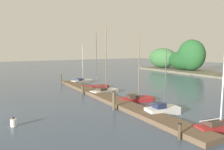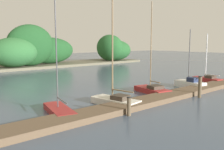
# 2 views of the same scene
# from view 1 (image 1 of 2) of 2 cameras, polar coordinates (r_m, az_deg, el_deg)

# --- Properties ---
(dock_pier) EXTENTS (24.69, 1.80, 0.35)m
(dock_pier) POSITION_cam_1_polar(r_m,az_deg,el_deg) (21.85, -1.70, -6.18)
(dock_pier) COLOR brown
(dock_pier) RESTS_ON ground
(sailboat_0) EXTENTS (1.93, 3.57, 6.07)m
(sailboat_0) POSITION_cam_1_polar(r_m,az_deg,el_deg) (32.66, -8.24, -1.59)
(sailboat_0) COLOR silver
(sailboat_0) RESTS_ON ground
(sailboat_1) EXTENTS (1.82, 3.63, 7.41)m
(sailboat_1) POSITION_cam_1_polar(r_m,az_deg,el_deg) (28.13, -4.44, -2.99)
(sailboat_1) COLOR maroon
(sailboat_1) RESTS_ON ground
(sailboat_2) EXTENTS (1.81, 3.70, 7.80)m
(sailboat_2) POSITION_cam_1_polar(r_m,az_deg,el_deg) (24.50, -1.92, -4.23)
(sailboat_2) COLOR silver
(sailboat_2) RESTS_ON ground
(sailboat_3) EXTENTS (2.00, 3.66, 7.33)m
(sailboat_3) POSITION_cam_1_polar(r_m,az_deg,el_deg) (20.98, 6.94, -6.40)
(sailboat_3) COLOR maroon
(sailboat_3) RESTS_ON ground
(sailboat_4) EXTENTS (1.54, 3.04, 5.28)m
(sailboat_4) POSITION_cam_1_polar(r_m,az_deg,el_deg) (17.26, 13.95, -9.31)
(sailboat_4) COLOR white
(sailboat_4) RESTS_ON ground
(sailboat_5) EXTENTS (1.53, 3.40, 4.97)m
(sailboat_5) POSITION_cam_1_polar(r_m,az_deg,el_deg) (15.24, 27.33, -12.32)
(sailboat_5) COLOR maroon
(sailboat_5) RESTS_ON ground
(mooring_piling_0) EXTENTS (0.18, 0.18, 1.50)m
(mooring_piling_0) POSITION_cam_1_polar(r_m,az_deg,el_deg) (31.41, -13.80, -1.23)
(mooring_piling_0) COLOR #4C3D28
(mooring_piling_0) RESTS_ON ground
(mooring_piling_1) EXTENTS (0.27, 0.27, 1.08)m
(mooring_piling_1) POSITION_cam_1_polar(r_m,az_deg,el_deg) (24.36, -8.12, -3.97)
(mooring_piling_1) COLOR brown
(mooring_piling_1) RESTS_ON ground
(mooring_piling_2) EXTENTS (0.30, 0.30, 1.62)m
(mooring_piling_2) POSITION_cam_1_polar(r_m,az_deg,el_deg) (17.83, 0.53, -7.12)
(mooring_piling_2) COLOR brown
(mooring_piling_2) RESTS_ON ground
(mooring_piling_3) EXTENTS (0.20, 0.20, 0.97)m
(mooring_piling_3) POSITION_cam_1_polar(r_m,az_deg,el_deg) (12.94, 18.17, -14.58)
(mooring_piling_3) COLOR #4C3D28
(mooring_piling_3) RESTS_ON ground
(channel_buoy_0) EXTENTS (0.41, 0.41, 0.65)m
(channel_buoy_0) POSITION_cam_1_polar(r_m,az_deg,el_deg) (15.83, -25.52, -11.75)
(channel_buoy_0) COLOR white
(channel_buoy_0) RESTS_ON ground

